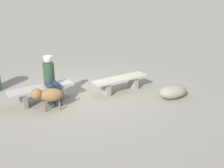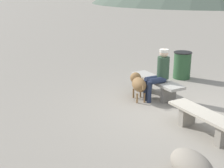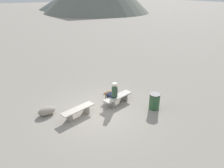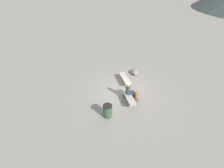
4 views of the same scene
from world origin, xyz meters
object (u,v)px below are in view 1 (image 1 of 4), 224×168
at_px(bench_right, 41,91).
at_px(seated_person, 50,77).
at_px(dog, 48,95).
at_px(boulder, 173,91).
at_px(bench_left, 120,82).

xyz_separation_m(bench_right, seated_person, (-0.26, 0.05, 0.39)).
relative_size(bench_right, seated_person, 1.41).
distance_m(bench_right, dog, 0.54).
bearing_deg(boulder, dog, -6.96).
bearing_deg(seated_person, dog, 59.05).
height_order(bench_left, boulder, bench_left).
relative_size(bench_right, boulder, 2.12).
relative_size(seated_person, dog, 1.43).
distance_m(bench_left, dog, 2.23).
distance_m(bench_left, bench_right, 2.26).
bearing_deg(seated_person, bench_left, 170.02).
height_order(bench_right, dog, dog).
height_order(bench_left, dog, dog).
height_order(bench_right, boulder, bench_right).
bearing_deg(dog, bench_right, -74.06).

